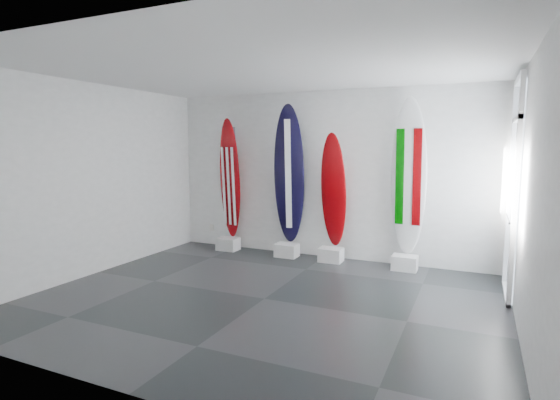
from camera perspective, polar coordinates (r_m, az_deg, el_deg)
The scene contains 16 objects.
floor at distance 6.02m, azimuth -2.03°, elevation -12.68°, with size 6.00×6.00×0.00m, color black.
ceiling at distance 5.74m, azimuth -2.16°, elevation 16.77°, with size 6.00×6.00×0.00m, color white.
wall_back at distance 7.99m, azimuth 5.95°, elevation 3.22°, with size 6.00×6.00×0.00m, color silver.
wall_front at distance 3.64m, azimuth -19.95°, elevation -1.76°, with size 6.00×6.00×0.00m, color silver.
wall_left at distance 7.52m, azimuth -23.03°, elevation 2.45°, with size 5.00×5.00×0.00m, color silver.
wall_right at distance 5.11m, azimuth 29.56°, elevation 0.17°, with size 5.00×5.00×0.00m, color silver.
display_block_usa at distance 8.70m, azimuth -6.75°, elevation -5.68°, with size 0.40×0.30×0.24m, color silver.
surfboard_usa at distance 8.59m, azimuth -6.53°, elevation 2.78°, with size 0.52×0.08×2.31m, color #7E0306.
display_block_navy at distance 8.13m, azimuth 0.89°, elevation -6.53°, with size 0.40×0.30×0.24m, color silver.
surfboard_navy at distance 8.01m, azimuth 1.20°, elevation 3.29°, with size 0.57×0.08×2.54m, color black.
display_block_swiss at distance 7.84m, azimuth 6.61°, elevation -7.09°, with size 0.40×0.30×0.24m, color silver.
surfboard_swiss at distance 7.74m, azimuth 6.96°, elevation 1.20°, with size 0.46×0.08×2.03m, color #7E0306.
display_block_italy at distance 7.57m, azimuth 15.87°, elevation -7.84°, with size 0.40×0.30×0.24m, color silver.
surfboard_italy at distance 7.44m, azimuth 16.35°, elevation 2.84°, with size 0.58×0.08×2.56m, color white.
wall_outlet at distance 9.20m, azimuth -8.84°, elevation -3.55°, with size 0.09×0.02×0.13m, color silver.
glass_door at distance 6.66m, azimuth 28.13°, elevation 1.00°, with size 0.12×1.16×2.85m, color white, non-canonical shape.
Camera 1 is at (2.53, -5.06, 2.03)m, focal length 28.19 mm.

